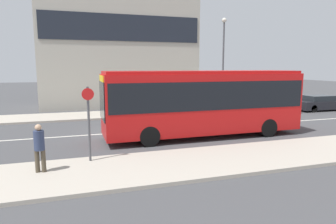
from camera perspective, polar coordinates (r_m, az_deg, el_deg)
ground_plane at (r=16.94m, az=-9.29°, el=-3.97°), size 120.00×120.00×0.00m
sidewalk_near at (r=11.00m, az=-4.39°, el=-10.52°), size 44.00×3.50×0.13m
sidewalk_far at (r=23.02m, az=-11.60°, el=-0.52°), size 44.00×3.50×0.13m
lane_centerline at (r=16.94m, az=-9.29°, el=-3.96°), size 41.80×0.16×0.01m
city_bus at (r=15.72m, az=6.80°, el=2.42°), size 10.42×2.51×3.45m
parked_car_0 at (r=25.07m, az=19.18°, el=1.16°), size 4.03×1.70×1.25m
parked_car_1 at (r=28.16m, az=26.85°, el=1.50°), size 4.17×1.68×1.27m
pedestrian_near_stop at (r=10.96m, az=-23.30°, el=-5.84°), size 0.35×0.34×1.65m
bus_stop_sign at (r=11.51m, az=-14.87°, el=-1.16°), size 0.44×0.12×2.81m
street_lamp at (r=24.91m, az=10.48°, el=10.62°), size 0.36×0.36×7.35m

